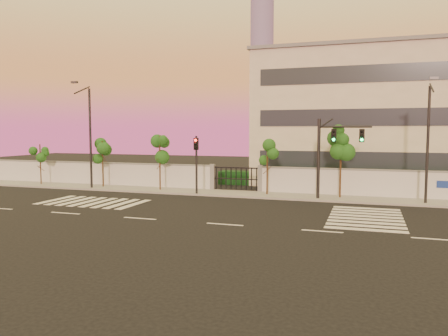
{
  "coord_description": "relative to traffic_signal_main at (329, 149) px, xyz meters",
  "views": [
    {
      "loc": [
        7.03,
        -21.37,
        4.87
      ],
      "look_at": [
        -2.03,
        6.0,
        2.44
      ],
      "focal_mm": 35.0,
      "sensor_mm": 36.0,
      "label": 1
    }
  ],
  "objects": [
    {
      "name": "ground",
      "position": [
        -4.45,
        -9.73,
        -3.63
      ],
      "size": [
        120.0,
        120.0,
        0.0
      ],
      "primitive_type": "plane",
      "color": "black",
      "rests_on": "ground"
    },
    {
      "name": "distant_skyscraper",
      "position": [
        -69.45,
        270.27,
        58.36
      ],
      "size": [
        16.0,
        16.0,
        118.0
      ],
      "color": "slate",
      "rests_on": "ground"
    },
    {
      "name": "perimeter_wall",
      "position": [
        -4.34,
        2.27,
        -2.56
      ],
      "size": [
        60.0,
        0.36,
        2.2
      ],
      "color": "silver",
      "rests_on": "ground"
    },
    {
      "name": "streetlight_east",
      "position": [
        6.27,
        0.03,
        0.79
      ],
      "size": [
        0.49,
        1.96,
        8.17
      ],
      "color": "black",
      "rests_on": "ground"
    },
    {
      "name": "street_tree_c",
      "position": [
        -13.38,
        0.67,
        -0.32
      ],
      "size": [
        1.47,
        1.17,
        4.5
      ],
      "color": "#382314",
      "rests_on": "ground"
    },
    {
      "name": "streetlight_west",
      "position": [
        -19.43,
        -0.23,
        1.12
      ],
      "size": [
        0.52,
        2.11,
        8.78
      ],
      "color": "black",
      "rests_on": "ground"
    },
    {
      "name": "institutional_building",
      "position": [
        4.55,
        12.26,
        2.53
      ],
      "size": [
        24.4,
        12.4,
        12.25
      ],
      "color": "beige",
      "rests_on": "ground"
    },
    {
      "name": "street_tree_e",
      "position": [
        0.76,
        0.92,
        0.21
      ],
      "size": [
        1.63,
        1.3,
        5.21
      ],
      "color": "#382314",
      "rests_on": "ground"
    },
    {
      "name": "street_tree_d",
      "position": [
        -4.56,
        0.85,
        -0.49
      ],
      "size": [
        1.43,
        1.14,
        4.26
      ],
      "color": "#382314",
      "rests_on": "ground"
    },
    {
      "name": "hedge_row",
      "position": [
        -3.28,
        5.01,
        -2.81
      ],
      "size": [
        41.0,
        4.25,
        1.8
      ],
      "color": "black",
      "rests_on": "ground"
    },
    {
      "name": "road_markings",
      "position": [
        -6.03,
        -5.97,
        -3.62
      ],
      "size": [
        57.0,
        7.62,
        0.02
      ],
      "color": "silver",
      "rests_on": "ground"
    },
    {
      "name": "traffic_signal_main",
      "position": [
        0.0,
        0.0,
        0.0
      ],
      "size": [
        3.63,
        0.44,
        5.74
      ],
      "rotation": [
        0.0,
        0.0,
        -0.07
      ],
      "color": "black",
      "rests_on": "ground"
    },
    {
      "name": "street_tree_b",
      "position": [
        -18.92,
        0.92,
        -0.66
      ],
      "size": [
        1.42,
        1.13,
        4.03
      ],
      "color": "#382314",
      "rests_on": "ground"
    },
    {
      "name": "street_tree_a",
      "position": [
        -25.23,
        0.68,
        -0.89
      ],
      "size": [
        1.32,
        1.05,
        3.72
      ],
      "color": "#382314",
      "rests_on": "ground"
    },
    {
      "name": "traffic_signal_secondary",
      "position": [
        -9.75,
        -0.53,
        -0.76
      ],
      "size": [
        0.35,
        0.34,
        4.52
      ],
      "rotation": [
        0.0,
        0.0,
        -0.25
      ],
      "color": "black",
      "rests_on": "ground"
    },
    {
      "name": "sidewalk",
      "position": [
        -4.45,
        0.77,
        -3.55
      ],
      "size": [
        60.0,
        3.0,
        0.15
      ],
      "primitive_type": "cube",
      "color": "gray",
      "rests_on": "ground"
    }
  ]
}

